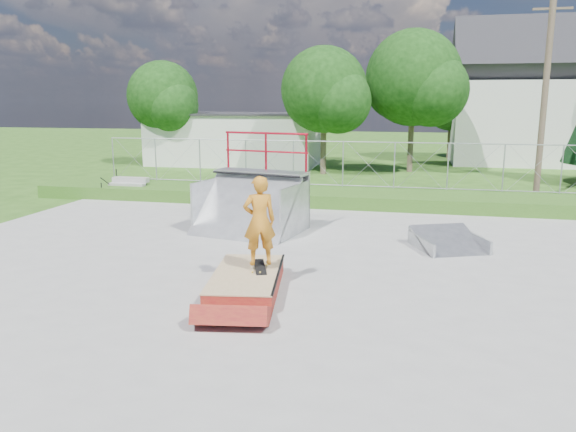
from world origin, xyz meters
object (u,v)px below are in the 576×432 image
(flat_bank_ramp, at_px, (449,241))
(skater, at_px, (259,224))
(quarter_pipe, at_px, (248,185))
(grind_box, at_px, (247,282))

(flat_bank_ramp, height_order, skater, skater)
(quarter_pipe, height_order, skater, quarter_pipe)
(grind_box, bearing_deg, skater, 42.08)
(quarter_pipe, xyz_separation_m, skater, (1.67, -4.78, -0.07))
(grind_box, relative_size, quarter_pipe, 1.01)
(quarter_pipe, xyz_separation_m, flat_bank_ramp, (5.69, -0.74, -1.21))
(grind_box, relative_size, skater, 1.58)
(skater, bearing_deg, quarter_pipe, -95.91)
(flat_bank_ramp, bearing_deg, quarter_pipe, 149.67)
(grind_box, bearing_deg, quarter_pipe, 97.31)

